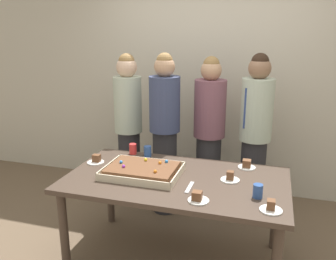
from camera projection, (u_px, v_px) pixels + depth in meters
ground_plane at (176, 258)px, 3.04m from camera, size 12.00×12.00×0.00m
interior_back_panel at (213, 66)px, 4.10m from camera, size 8.00×0.12×3.00m
party_table at (176, 187)px, 2.86m from camera, size 1.77×0.99×0.76m
sheet_cake at (142, 170)px, 2.89m from camera, size 0.62×0.46×0.10m
plated_slice_near_left at (271, 207)px, 2.31m from camera, size 0.15×0.15×0.07m
plated_slice_near_right at (96, 160)px, 3.15m from camera, size 0.15×0.15×0.08m
plated_slice_far_left at (230, 178)px, 2.77m from camera, size 0.15×0.15×0.08m
plated_slice_far_right at (198, 198)px, 2.44m from camera, size 0.15×0.15×0.07m
plated_slice_center_front at (247, 165)px, 3.03m from camera, size 0.15×0.15×0.07m
drink_cup_nearest at (258, 191)px, 2.48m from camera, size 0.07×0.07×0.10m
drink_cup_middle at (133, 149)px, 3.37m from camera, size 0.07×0.07×0.10m
drink_cup_far_end at (148, 151)px, 3.30m from camera, size 0.07×0.07×0.10m
cake_server_utensil at (190, 187)px, 2.65m from camera, size 0.03×0.20×0.01m
person_serving_front at (255, 133)px, 3.56m from camera, size 0.32×0.32×1.70m
person_green_shirt_behind at (129, 126)px, 3.86m from camera, size 0.30×0.30×1.67m
person_striped_tie_right at (209, 132)px, 3.73m from camera, size 0.33×0.33×1.65m
person_far_right_suit at (165, 132)px, 3.62m from camera, size 0.31×0.31×1.69m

